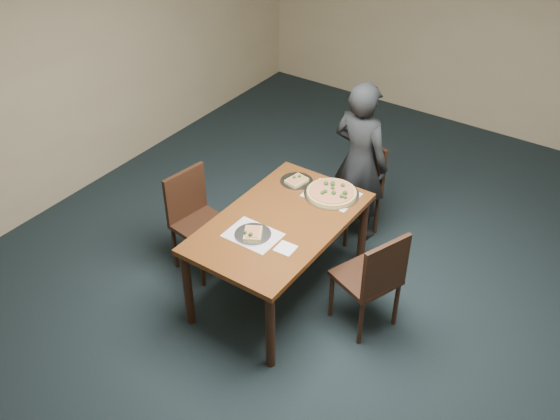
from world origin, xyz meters
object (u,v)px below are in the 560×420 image
Objects in this scene: slice_plate_near at (253,234)px; slice_plate_far at (297,181)px; chair_left at (196,216)px; chair_right at (373,277)px; diner at (360,162)px; dining_table at (280,230)px; pizza_pan at (332,193)px; chair_far at (358,182)px.

slice_plate_near reaches higher than slice_plate_far.
chair_left is 1.62m from chair_right.
diner is at bearing -124.52° from chair_right.
chair_right is (1.61, 0.17, 0.00)m from chair_left.
dining_table is at bearing -74.86° from chair_left.
chair_right is 1.99× the size of pizza_pan.
chair_far is 1.00× the size of chair_right.
pizza_pan is 1.63× the size of slice_plate_far.
chair_left is 1.00× the size of chair_right.
pizza_pan is (0.05, -0.58, 0.01)m from diner.
slice_plate_far is at bearing -36.06° from chair_left.
diner reaches higher than slice_plate_far.
dining_table is 0.57m from slice_plate_far.
chair_far and chair_right have the same top height.
pizza_pan reaches higher than slice_plate_far.
diner reaches higher than chair_right.
chair_left reaches higher than pizza_pan.
dining_table is 3.28× the size of pizza_pan.
pizza_pan is 0.35m from slice_plate_far.
chair_far is 0.67m from pizza_pan.
slice_plate_near is at bearing -73.74° from chair_far.
slice_plate_near is (-0.86, -0.34, 0.25)m from chair_right.
slice_plate_near is (-0.22, -0.80, -0.01)m from pizza_pan.
chair_far is at bearing -27.08° from chair_left.
chair_right is 0.96m from slice_plate_near.
slice_plate_near is (-0.14, -1.42, 0.25)m from chair_far.
chair_right reaches higher than slice_plate_near.
dining_table is 1.65× the size of chair_left.
chair_left is 1.17m from pizza_pan.
slice_plate_near is (-0.17, -1.38, 0.00)m from diner.
dining_table is 0.98× the size of diner.
diner is at bearing -41.17° from chair_far.
chair_right reaches higher than dining_table.
chair_far is 0.25m from diner.
chair_right is 1.12m from slice_plate_far.
chair_left reaches higher than slice_plate_far.
diner is 1.39m from slice_plate_near.
diner is (0.91, 1.20, 0.25)m from chair_left.
chair_left is 1.53m from diner.
chair_left is (-0.89, -1.24, 0.00)m from chair_far.
chair_left is 1.99× the size of pizza_pan.
chair_far is at bearing -124.79° from chair_right.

